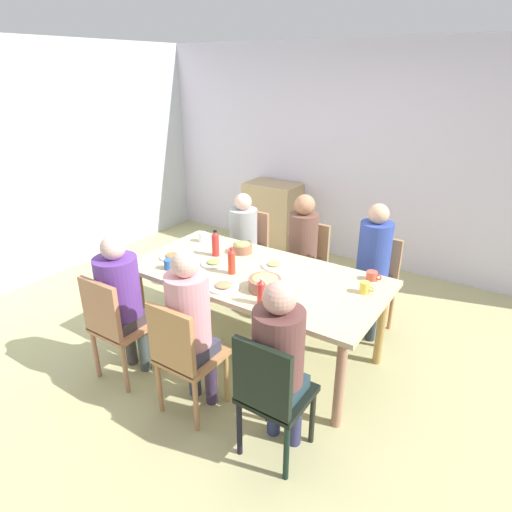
{
  "coord_description": "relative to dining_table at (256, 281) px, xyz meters",
  "views": [
    {
      "loc": [
        1.76,
        -2.67,
        2.3
      ],
      "look_at": [
        0.0,
        0.0,
        0.91
      ],
      "focal_mm": 30.56,
      "sensor_mm": 36.0,
      "label": 1
    }
  ],
  "objects": [
    {
      "name": "bowl_0",
      "position": [
        0.21,
        -0.2,
        0.13
      ],
      "size": [
        0.25,
        0.25,
        0.11
      ],
      "color": "#90604D",
      "rests_on": "dining_table"
    },
    {
      "name": "person_2",
      "position": [
        -0.0,
        0.81,
        0.04
      ],
      "size": [
        0.3,
        0.3,
        1.22
      ],
      "color": "brown",
      "rests_on": "ground_plane"
    },
    {
      "name": "person_0",
      "position": [
        0.7,
        -0.81,
        0.05
      ],
      "size": [
        0.31,
        0.31,
        1.22
      ],
      "color": "navy",
      "rests_on": "ground_plane"
    },
    {
      "name": "chair_2",
      "position": [
        0.0,
        0.9,
        -0.17
      ],
      "size": [
        0.4,
        0.4,
        0.9
      ],
      "color": "#A9764D",
      "rests_on": "ground_plane"
    },
    {
      "name": "plate_0",
      "position": [
        0.06,
        0.18,
        0.09
      ],
      "size": [
        0.2,
        0.2,
        0.04
      ],
      "color": "white",
      "rests_on": "dining_table"
    },
    {
      "name": "bottle_2",
      "position": [
        -0.16,
        -0.11,
        0.18
      ],
      "size": [
        0.06,
        0.06,
        0.23
      ],
      "color": "red",
      "rests_on": "dining_table"
    },
    {
      "name": "cup_0",
      "position": [
        -0.81,
        0.3,
        0.12
      ],
      "size": [
        0.11,
        0.07,
        0.09
      ],
      "color": "white",
      "rests_on": "dining_table"
    },
    {
      "name": "side_cabinet",
      "position": [
        -1.14,
        2.12,
        -0.23
      ],
      "size": [
        0.7,
        0.44,
        0.9
      ],
      "primitive_type": "cube",
      "color": "tan",
      "rests_on": "ground_plane"
    },
    {
      "name": "wall_back",
      "position": [
        0.0,
        2.42,
        0.62
      ],
      "size": [
        6.01,
        0.12,
        2.6
      ],
      "primitive_type": "cube",
      "color": "silver",
      "rests_on": "ground_plane"
    },
    {
      "name": "bowl_1",
      "position": [
        -0.34,
        0.29,
        0.12
      ],
      "size": [
        0.18,
        0.18,
        0.1
      ],
      "color": "#996349",
      "rests_on": "dining_table"
    },
    {
      "name": "wall_left",
      "position": [
        -2.95,
        0.0,
        0.62
      ],
      "size": [
        0.12,
        4.95,
        2.6
      ],
      "primitive_type": "cube",
      "color": "silver",
      "rests_on": "ground_plane"
    },
    {
      "name": "chair_1",
      "position": [
        -0.7,
        0.9,
        -0.17
      ],
      "size": [
        0.4,
        0.4,
        0.9
      ],
      "color": "#B07D55",
      "rests_on": "ground_plane"
    },
    {
      "name": "dining_table",
      "position": [
        0.0,
        0.0,
        0.0
      ],
      "size": [
        2.09,
        1.04,
        0.76
      ],
      "color": "#C1B58C",
      "rests_on": "ground_plane"
    },
    {
      "name": "bottle_1",
      "position": [
        -0.5,
        0.1,
        0.18
      ],
      "size": [
        0.06,
        0.06,
        0.24
      ],
      "color": "red",
      "rests_on": "dining_table"
    },
    {
      "name": "chair_0",
      "position": [
        0.7,
        -0.9,
        -0.17
      ],
      "size": [
        0.4,
        0.4,
        0.9
      ],
      "color": "black",
      "rests_on": "ground_plane"
    },
    {
      "name": "plate_2",
      "position": [
        -0.06,
        -0.35,
        0.09
      ],
      "size": [
        0.24,
        0.24,
        0.04
      ],
      "color": "silver",
      "rests_on": "dining_table"
    },
    {
      "name": "cup_2",
      "position": [
        -0.64,
        -0.33,
        0.11
      ],
      "size": [
        0.12,
        0.08,
        0.08
      ],
      "color": "#315FA6",
      "rests_on": "dining_table"
    },
    {
      "name": "cup_1",
      "position": [
        0.86,
        0.16,
        0.12
      ],
      "size": [
        0.11,
        0.07,
        0.09
      ],
      "color": "yellow",
      "rests_on": "dining_table"
    },
    {
      "name": "chair_3",
      "position": [
        -0.7,
        -0.9,
        -0.17
      ],
      "size": [
        0.4,
        0.4,
        0.9
      ],
      "color": "#B77751",
      "rests_on": "ground_plane"
    },
    {
      "name": "cup_3",
      "position": [
        0.83,
        0.4,
        0.11
      ],
      "size": [
        0.12,
        0.09,
        0.07
      ],
      "color": "#C9533F",
      "rests_on": "dining_table"
    },
    {
      "name": "person_3",
      "position": [
        -0.7,
        -0.81,
        0.03
      ],
      "size": [
        0.32,
        0.32,
        1.19
      ],
      "color": "#443E41",
      "rests_on": "ground_plane"
    },
    {
      "name": "person_1",
      "position": [
        -0.7,
        0.81,
        -0.01
      ],
      "size": [
        0.3,
        0.3,
        1.13
      ],
      "color": "#374846",
      "rests_on": "ground_plane"
    },
    {
      "name": "chair_5",
      "position": [
        0.7,
        0.9,
        -0.17
      ],
      "size": [
        0.4,
        0.4,
        0.9
      ],
      "color": "#AB8649",
      "rests_on": "ground_plane"
    },
    {
      "name": "person_5",
      "position": [
        0.7,
        0.81,
        0.05
      ],
      "size": [
        0.3,
        0.3,
        1.25
      ],
      "color": "#2E3742",
      "rests_on": "ground_plane"
    },
    {
      "name": "ground_plane",
      "position": [
        0.0,
        0.0,
        -0.68
      ],
      "size": [
        6.93,
        6.93,
        0.0
      ],
      "primitive_type": "plane",
      "color": "tan"
    },
    {
      "name": "person_4",
      "position": [
        0.0,
        -0.81,
        0.05
      ],
      "size": [
        0.3,
        0.3,
        1.24
      ],
      "color": "#32394A",
      "rests_on": "ground_plane"
    },
    {
      "name": "bottle_0",
      "position": [
        0.31,
        -0.4,
        0.17
      ],
      "size": [
        0.06,
        0.06,
        0.2
      ],
      "color": "red",
      "rests_on": "dining_table"
    },
    {
      "name": "plate_1",
      "position": [
        -0.39,
        -0.06,
        0.09
      ],
      "size": [
        0.21,
        0.21,
        0.04
      ],
      "color": "silver",
      "rests_on": "dining_table"
    },
    {
      "name": "plate_3",
      "position": [
        -0.78,
        -0.15,
        0.09
      ],
      "size": [
        0.22,
        0.22,
        0.04
      ],
      "color": "white",
      "rests_on": "dining_table"
    },
    {
      "name": "chair_4",
      "position": [
        0.0,
        -0.9,
        -0.17
      ],
      "size": [
        0.4,
        0.4,
        0.9
      ],
      "color": "#B07748",
      "rests_on": "ground_plane"
    }
  ]
}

